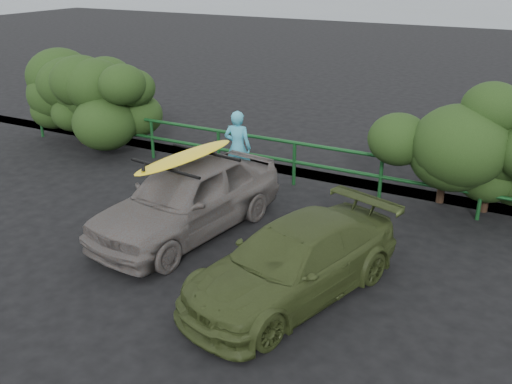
% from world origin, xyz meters
% --- Properties ---
extents(ground, '(80.00, 80.00, 0.00)m').
position_xyz_m(ground, '(0.00, 0.00, 0.00)').
color(ground, black).
extents(ocean, '(200.00, 200.00, 0.00)m').
position_xyz_m(ocean, '(0.00, 60.00, 0.00)').
color(ocean, '#546267').
rests_on(ocean, ground).
extents(guardrail, '(14.00, 0.08, 1.04)m').
position_xyz_m(guardrail, '(0.00, 5.00, 0.52)').
color(guardrail, '#14481E').
rests_on(guardrail, ground).
extents(shrub_left, '(3.20, 2.40, 2.38)m').
position_xyz_m(shrub_left, '(-4.80, 5.40, 1.19)').
color(shrub_left, '#233D16').
rests_on(shrub_left, ground).
extents(shrub_right, '(3.20, 2.40, 2.59)m').
position_xyz_m(shrub_right, '(5.00, 5.50, 1.29)').
color(shrub_right, '#233D16').
rests_on(shrub_right, ground).
extents(sedan, '(2.22, 4.33, 1.41)m').
position_xyz_m(sedan, '(0.26, 1.87, 0.70)').
color(sedan, '#635C58').
rests_on(sedan, ground).
extents(olive_vehicle, '(2.69, 4.21, 1.14)m').
position_xyz_m(olive_vehicle, '(2.90, 0.81, 0.57)').
color(olive_vehicle, '#36431D').
rests_on(olive_vehicle, ground).
extents(man, '(0.69, 0.52, 1.70)m').
position_xyz_m(man, '(-0.18, 4.50, 0.85)').
color(man, '#45B2CF').
rests_on(man, ground).
extents(roof_rack, '(1.78, 1.36, 0.05)m').
position_xyz_m(roof_rack, '(0.26, 1.87, 1.44)').
color(roof_rack, black).
rests_on(roof_rack, sedan).
extents(surfboard, '(0.85, 2.51, 0.07)m').
position_xyz_m(surfboard, '(0.26, 1.87, 1.50)').
color(surfboard, yellow).
rests_on(surfboard, roof_rack).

